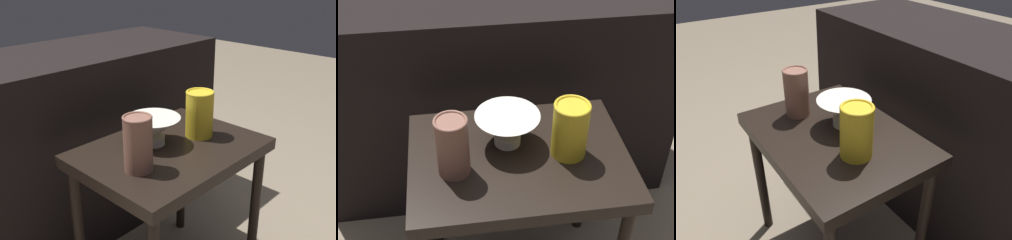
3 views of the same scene
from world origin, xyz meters
The scene contains 5 objects.
table centered at (0.00, 0.00, 0.47)m, with size 0.59×0.43×0.54m.
couch_backdrop centered at (0.00, 0.56, 0.39)m, with size 1.28×0.50×0.77m.
bowl centered at (-0.02, 0.05, 0.60)m, with size 0.17×0.17×0.09m.
vase_textured_left centered at (-0.17, -0.04, 0.63)m, with size 0.08×0.08×0.16m.
vase_colorful_right centered at (0.13, -0.01, 0.63)m, with size 0.10×0.10×0.16m.
Camera 1 is at (-0.83, -0.78, 1.10)m, focal length 42.00 mm.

